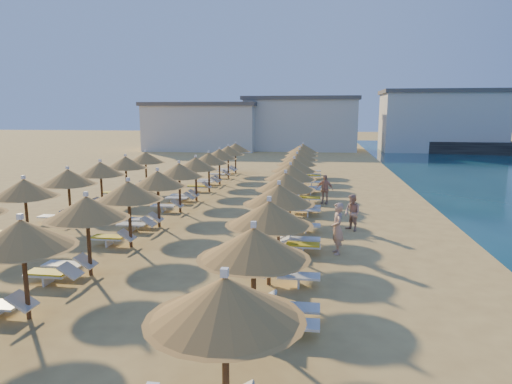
# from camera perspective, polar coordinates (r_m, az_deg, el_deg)

# --- Properties ---
(ground) EXTENTS (220.00, 220.00, 0.00)m
(ground) POSITION_cam_1_polar(r_m,az_deg,el_deg) (18.78, -3.77, -5.94)
(ground) COLOR #DEB561
(ground) RESTS_ON ground
(hotel_blocks) EXTENTS (47.49, 10.78, 8.10)m
(hotel_blocks) POSITION_cam_1_polar(r_m,az_deg,el_deg) (63.53, 8.20, 8.51)
(hotel_blocks) COLOR beige
(hotel_blocks) RESTS_ON ground
(parasol_row_east) EXTENTS (2.62, 37.28, 2.71)m
(parasol_row_east) POSITION_cam_1_polar(r_m,az_deg,el_deg) (21.13, 4.04, 1.81)
(parasol_row_east) COLOR brown
(parasol_row_east) RESTS_ON ground
(parasol_row_west) EXTENTS (2.62, 37.28, 2.71)m
(parasol_row_west) POSITION_cam_1_polar(r_m,az_deg,el_deg) (22.27, -10.80, 2.07)
(parasol_row_west) COLOR brown
(parasol_row_west) RESTS_ON ground
(parasol_row_inland) EXTENTS (2.62, 21.52, 2.71)m
(parasol_row_inland) POSITION_cam_1_polar(r_m,az_deg,el_deg) (22.63, -22.44, 1.62)
(parasol_row_inland) COLOR brown
(parasol_row_inland) RESTS_ON ground
(loungers) EXTENTS (13.07, 35.25, 0.66)m
(loungers) POSITION_cam_1_polar(r_m,az_deg,el_deg) (21.72, -7.13, -2.88)
(loungers) COLOR white
(loungers) RESTS_ON ground
(beachgoer_a) EXTENTS (0.57, 0.76, 1.90)m
(beachgoer_a) POSITION_cam_1_polar(r_m,az_deg,el_deg) (16.92, 10.13, -4.51)
(beachgoer_a) COLOR tan
(beachgoer_a) RESTS_ON ground
(beachgoer_c) EXTENTS (1.05, 0.65, 1.67)m
(beachgoer_c) POSITION_cam_1_polar(r_m,az_deg,el_deg) (26.11, 8.58, 0.34)
(beachgoer_c) COLOR tan
(beachgoer_c) RESTS_ON ground
(beachgoer_b) EXTENTS (0.95, 0.99, 1.60)m
(beachgoer_b) POSITION_cam_1_polar(r_m,az_deg,el_deg) (20.36, 11.94, -2.57)
(beachgoer_b) COLOR tan
(beachgoer_b) RESTS_ON ground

